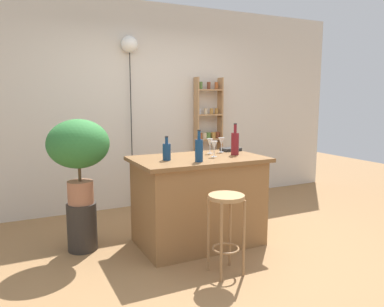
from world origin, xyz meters
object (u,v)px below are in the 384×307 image
cookbook (231,149)px  spice_shelf (208,139)px  wine_glass_left (221,142)px  wine_glass_center (214,146)px  bottle_vinegar (235,143)px  bottle_sauce_amber (167,151)px  plant_stool (82,227)px  wine_glass_right (210,143)px  bottle_spirits_clear (199,150)px  bar_stool (226,216)px  pendant_globe_light (129,47)px  potted_plant (78,148)px

cookbook → spice_shelf: bearing=72.4°
wine_glass_left → wine_glass_center: same height
bottle_vinegar → bottle_sauce_amber: size_ratio=1.43×
plant_stool → wine_glass_right: 1.59m
bottle_spirits_clear → bottle_sauce_amber: (-0.24, 0.22, -0.03)m
bottle_sauce_amber → wine_glass_left: (0.75, 0.23, 0.03)m
bottle_spirits_clear → bar_stool: bearing=-88.2°
pendant_globe_light → spice_shelf: bearing=-1.8°
potted_plant → wine_glass_left: 1.53m
bottle_sauce_amber → wine_glass_center: 0.52m
plant_stool → wine_glass_right: bearing=-6.6°
bottle_spirits_clear → wine_glass_left: 0.68m
bar_stool → pendant_globe_light: pendant_globe_light is taller
plant_stool → potted_plant: size_ratio=0.57×
bottle_sauce_amber → cookbook: bearing=16.7°
plant_stool → wine_glass_right: size_ratio=2.93×
wine_glass_right → cookbook: 0.33m
potted_plant → bottle_vinegar: (1.56, -0.37, 0.01)m
bottle_sauce_amber → wine_glass_left: bearing=16.8°
bar_stool → wine_glass_left: (0.50, 0.93, 0.52)m
bottle_spirits_clear → potted_plant: bearing=150.1°
bottle_sauce_amber → bar_stool: bearing=-70.1°
bar_stool → wine_glass_center: 0.90m
wine_glass_center → potted_plant: bearing=163.5°
bottle_spirits_clear → wine_glass_right: bottle_spirits_clear is taller
potted_plant → wine_glass_center: potted_plant is taller
wine_glass_right → pendant_globe_light: pendant_globe_light is taller
bottle_vinegar → bottle_spirits_clear: bearing=-158.0°
spice_shelf → plant_stool: 2.46m
bottle_vinegar → wine_glass_right: size_ratio=2.06×
bar_stool → wine_glass_center: wine_glass_center is taller
bottle_vinegar → pendant_globe_light: size_ratio=0.15×
bottle_vinegar → pendant_globe_light: bearing=113.0°
plant_stool → bottle_vinegar: bearing=-13.2°
potted_plant → wine_glass_left: bearing=-5.0°
spice_shelf → bottle_sauce_amber: spice_shelf is taller
potted_plant → bottle_vinegar: 1.60m
pendant_globe_light → plant_stool: bearing=-126.8°
wine_glass_left → spice_shelf: bearing=67.5°
bottle_vinegar → cookbook: (0.12, 0.27, -0.11)m
potted_plant → wine_glass_center: (1.29, -0.38, -0.01)m
potted_plant → bar_stool: bearing=-46.0°
potted_plant → pendant_globe_light: 1.88m
wine_glass_right → bottle_vinegar: bearing=-47.7°
cookbook → wine_glass_right: bearing=-168.3°
wine_glass_center → cookbook: 0.49m
spice_shelf → bottle_sauce_amber: 2.00m
cookbook → pendant_globe_light: size_ratio=0.09×
wine_glass_left → cookbook: size_ratio=0.78×
bar_stool → bottle_sauce_amber: (-0.26, 0.71, 0.49)m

